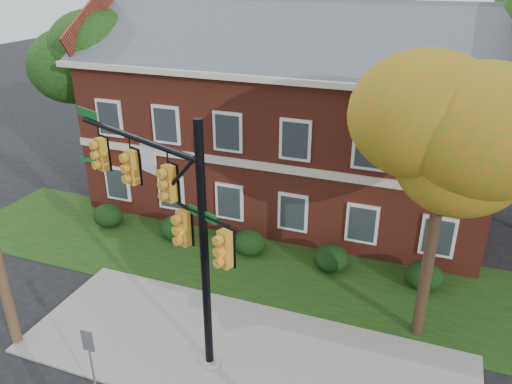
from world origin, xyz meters
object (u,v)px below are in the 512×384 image
(hedge_right, at_px, (331,258))
(tree_left_rear, at_px, (97,61))
(hedge_far_right, at_px, (424,276))
(hedge_left, at_px, (175,228))
(sign_post, at_px, (90,353))
(tree_near_right, at_px, (457,143))
(hedge_center, at_px, (249,242))
(traffic_signal, at_px, (170,210))
(tree_far_rear, at_px, (355,8))
(hedge_far_left, at_px, (108,215))
(apartment_building, at_px, (289,107))

(hedge_right, relative_size, tree_left_rear, 0.16)
(hedge_right, xyz_separation_m, hedge_far_right, (3.50, 0.00, 0.00))
(hedge_left, relative_size, sign_post, 0.58)
(tree_near_right, bearing_deg, tree_left_rear, 157.64)
(hedge_left, xyz_separation_m, tree_near_right, (10.72, -2.83, 6.14))
(hedge_left, height_order, sign_post, sign_post)
(hedge_center, distance_m, tree_near_right, 9.90)
(hedge_far_right, xyz_separation_m, sign_post, (-8.16, -8.70, 1.10))
(traffic_signal, height_order, sign_post, traffic_signal)
(hedge_far_right, height_order, tree_near_right, tree_near_right)
(hedge_right, height_order, tree_near_right, tree_near_right)
(traffic_signal, distance_m, sign_post, 4.38)
(hedge_center, xyz_separation_m, traffic_signal, (-0.06, -5.88, 4.26))
(hedge_right, relative_size, tree_far_rear, 0.12)
(hedge_far_left, relative_size, tree_left_rear, 0.16)
(hedge_left, xyz_separation_m, sign_post, (2.34, -8.70, 1.10))
(apartment_building, height_order, hedge_far_left, apartment_building)
(hedge_left, xyz_separation_m, tree_left_rear, (-6.23, 4.14, 6.16))
(hedge_right, bearing_deg, tree_far_rear, 99.36)
(hedge_far_left, bearing_deg, sign_post, -56.13)
(hedge_far_right, bearing_deg, apartment_building, 143.11)
(apartment_building, bearing_deg, hedge_far_left, -143.11)
(hedge_center, bearing_deg, traffic_signal, -90.58)
(tree_near_right, bearing_deg, hedge_far_right, 94.52)
(hedge_center, bearing_deg, hedge_far_left, 180.00)
(apartment_building, distance_m, hedge_left, 7.73)
(traffic_signal, bearing_deg, sign_post, -89.27)
(apartment_building, relative_size, hedge_far_right, 13.43)
(hedge_far_left, height_order, tree_far_rear, tree_far_rear)
(hedge_far_left, xyz_separation_m, tree_left_rear, (-2.73, 4.14, 6.16))
(hedge_left, relative_size, hedge_center, 1.00)
(hedge_far_left, bearing_deg, hedge_left, 0.00)
(hedge_left, bearing_deg, hedge_far_left, 180.00)
(hedge_left, distance_m, tree_left_rear, 9.69)
(hedge_left, bearing_deg, traffic_signal, -59.67)
(hedge_far_left, distance_m, tree_near_right, 15.75)
(tree_near_right, bearing_deg, tree_far_rear, 110.27)
(apartment_building, distance_m, tree_left_rear, 9.94)
(tree_far_rear, bearing_deg, sign_post, -96.55)
(hedge_center, height_order, tree_near_right, tree_near_right)
(hedge_far_left, bearing_deg, apartment_building, 36.89)
(hedge_center, bearing_deg, tree_left_rear, 156.96)
(hedge_right, bearing_deg, tree_left_rear, 162.63)
(hedge_far_right, relative_size, sign_post, 0.58)
(hedge_right, height_order, traffic_signal, traffic_signal)
(hedge_right, height_order, tree_far_rear, tree_far_rear)
(tree_near_right, bearing_deg, hedge_right, 142.72)
(traffic_signal, bearing_deg, hedge_right, 80.90)
(hedge_far_right, height_order, tree_far_rear, tree_far_rear)
(hedge_left, xyz_separation_m, traffic_signal, (3.44, -5.88, 4.26))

